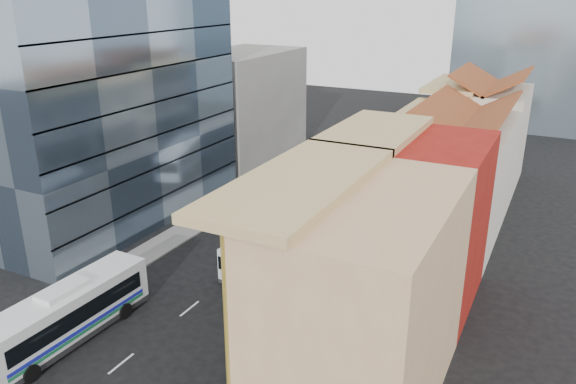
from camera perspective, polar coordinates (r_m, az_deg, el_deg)
The scene contains 13 objects.
ground at distance 36.83m, azimuth -17.68°, elevation -17.12°, with size 200.00×200.00×0.00m, color black.
sidewalk_right at distance 49.09m, azimuth 8.06°, elevation -6.23°, with size 3.00×90.00×0.15m, color slate.
sidewalk_left at distance 56.21m, azimuth -8.52°, elevation -2.72°, with size 3.00×90.00×0.15m, color slate.
shophouse_tan at distance 30.55m, azimuth 7.78°, elevation -11.05°, with size 8.00×14.00×12.00m, color tan.
shophouse_red at distance 40.92m, azimuth 13.42°, elevation -3.02°, with size 8.00×10.00×12.00m, color maroon.
shophouse_cream_near at distance 49.98m, azimuth 16.00°, elevation -0.20°, with size 8.00×9.00×10.00m, color beige.
shophouse_cream_mid at distance 58.43m, azimuth 17.81°, elevation 2.54°, with size 8.00×9.00×10.00m, color beige.
shophouse_cream_far at distance 68.35m, azimuth 19.39°, elevation 5.28°, with size 8.00×12.00×11.00m, color beige.
office_tower at distance 55.55m, azimuth -18.54°, elevation 12.20°, with size 12.00×26.00×30.00m, color #3D4E62.
office_block_far at distance 74.15m, azimuth -4.67°, elevation 8.65°, with size 10.00×18.00×14.00m, color gray.
bus_left_near at distance 39.58m, azimuth -21.59°, elevation -11.39°, with size 2.86×12.22×3.92m, color silver, non-canonical shape.
bus_left_far at distance 61.98m, azimuth 2.55°, elevation 1.55°, with size 2.87×12.25×3.93m, color silver, non-canonical shape.
bus_right at distance 46.36m, azimuth -1.65°, elevation -5.46°, with size 2.46×10.51×3.37m, color silver, non-canonical shape.
Camera 1 is at (22.08, -19.90, 21.74)m, focal length 35.00 mm.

